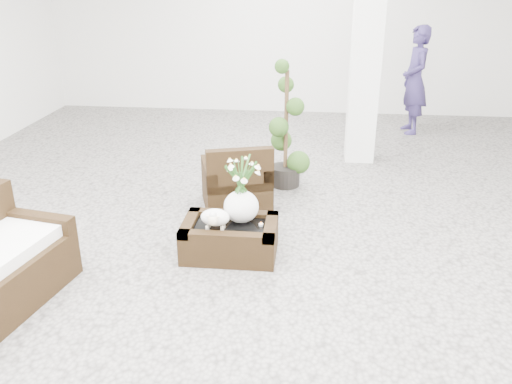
# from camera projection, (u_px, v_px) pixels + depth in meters

# --- Properties ---
(ground) EXTENTS (11.00, 11.00, 0.00)m
(ground) POSITION_uv_depth(u_px,v_px,m) (257.00, 244.00, 5.47)
(ground) COLOR gray
(ground) RESTS_ON ground
(column) EXTENTS (0.40, 0.40, 3.50)m
(column) POSITION_uv_depth(u_px,v_px,m) (367.00, 35.00, 7.24)
(column) COLOR white
(column) RESTS_ON ground
(coffee_table) EXTENTS (0.90, 0.60, 0.31)m
(coffee_table) POSITION_uv_depth(u_px,v_px,m) (230.00, 240.00, 5.23)
(coffee_table) COLOR black
(coffee_table) RESTS_ON ground
(sheep_figurine) EXTENTS (0.28, 0.23, 0.21)m
(sheep_figurine) POSITION_uv_depth(u_px,v_px,m) (215.00, 219.00, 5.05)
(sheep_figurine) COLOR white
(sheep_figurine) RESTS_ON coffee_table
(planter_narcissus) EXTENTS (0.44, 0.44, 0.80)m
(planter_narcissus) POSITION_uv_depth(u_px,v_px,m) (241.00, 183.00, 5.10)
(planter_narcissus) COLOR white
(planter_narcissus) RESTS_ON coffee_table
(tealight) EXTENTS (0.04, 0.04, 0.03)m
(tealight) POSITION_uv_depth(u_px,v_px,m) (261.00, 224.00, 5.15)
(tealight) COLOR white
(tealight) RESTS_ON coffee_table
(armchair) EXTENTS (0.92, 0.90, 0.79)m
(armchair) POSITION_uv_depth(u_px,v_px,m) (236.00, 174.00, 6.22)
(armchair) COLOR black
(armchair) RESTS_ON ground
(topiary) EXTENTS (0.42, 0.42, 1.57)m
(topiary) POSITION_uv_depth(u_px,v_px,m) (286.00, 126.00, 6.66)
(topiary) COLOR #254315
(topiary) RESTS_ON ground
(shopper) EXTENTS (0.51, 0.69, 1.76)m
(shopper) POSITION_uv_depth(u_px,v_px,m) (415.00, 80.00, 8.86)
(shopper) COLOR #332859
(shopper) RESTS_ON ground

